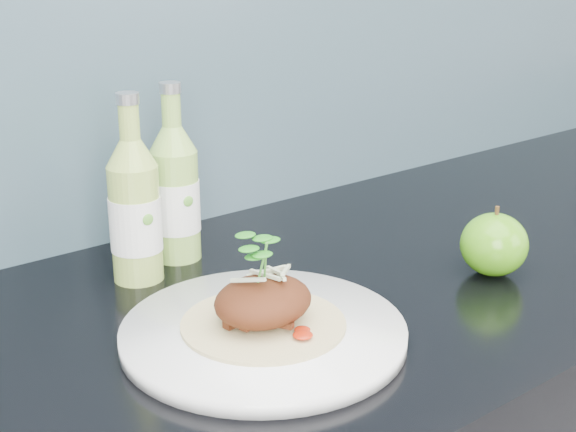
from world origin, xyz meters
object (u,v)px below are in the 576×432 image
(green_apple, at_px, (494,244))
(cider_bottle_left, at_px, (135,211))
(dinner_plate, at_px, (263,333))
(cider_bottle_right, at_px, (175,194))

(green_apple, relative_size, cider_bottle_left, 0.44)
(dinner_plate, bearing_deg, cider_bottle_right, 78.83)
(dinner_plate, relative_size, cider_bottle_left, 1.41)
(cider_bottle_right, bearing_deg, dinner_plate, -125.00)
(cider_bottle_left, bearing_deg, dinner_plate, -76.52)
(dinner_plate, relative_size, cider_bottle_right, 1.41)
(dinner_plate, xyz_separation_m, cider_bottle_right, (0.05, 0.25, 0.08))
(dinner_plate, bearing_deg, green_apple, -6.84)
(green_apple, distance_m, cider_bottle_left, 0.43)
(green_apple, bearing_deg, cider_bottle_right, 133.55)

